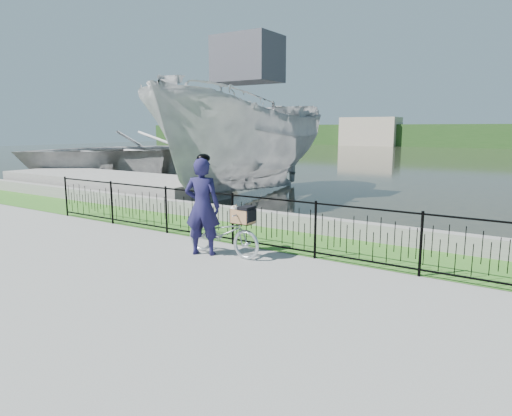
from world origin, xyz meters
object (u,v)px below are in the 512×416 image
Objects in this scene: boat_near at (248,141)px; boat_far at (132,153)px; dock at (108,184)px; bicycle_rig at (224,232)px; cyclist at (202,206)px.

boat_near reaches higher than boat_far.
dock is 0.96× the size of boat_near.
boat_far is (-13.39, 9.54, 0.72)m from bicycle_rig.
cyclist reaches higher than dock.
boat_near is at bearing 120.83° from bicycle_rig.
boat_far is at bearing 163.00° from boat_near.
dock is at bearing -50.19° from boat_far.
bicycle_rig is at bearing -59.17° from boat_near.
boat_near is at bearing 20.11° from dock.
bicycle_rig is 16.46m from boat_far.
cyclist is 0.15× the size of boat_far.
boat_far reaches higher than dock.
boat_far is (-13.01, 9.73, 0.19)m from cyclist.
cyclist is at bearing -62.32° from boat_near.
boat_near is (5.38, 1.97, 1.71)m from dock.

